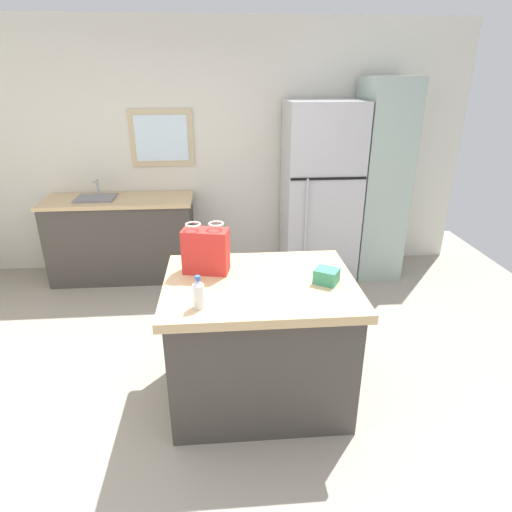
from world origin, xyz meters
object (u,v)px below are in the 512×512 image
at_px(tall_cabinet, 380,181).
at_px(shopping_bag, 206,251).
at_px(bottle, 198,294).
at_px(small_box, 327,276).
at_px(refrigerator, 320,192).
at_px(kitchen_island, 260,340).

relative_size(tall_cabinet, shopping_bag, 6.16).
height_order(tall_cabinet, bottle, tall_cabinet).
xyz_separation_m(tall_cabinet, small_box, (-1.07, -2.08, -0.11)).
xyz_separation_m(shopping_bag, small_box, (0.76, -0.23, -0.11)).
xyz_separation_m(refrigerator, tall_cabinet, (0.65, 0.00, 0.11)).
height_order(refrigerator, small_box, refrigerator).
bearing_deg(small_box, kitchen_island, 172.68).
bearing_deg(shopping_bag, tall_cabinet, 45.26).
bearing_deg(small_box, tall_cabinet, 62.80).
bearing_deg(tall_cabinet, kitchen_island, -126.31).
xyz_separation_m(kitchen_island, shopping_bag, (-0.34, 0.18, 0.60)).
relative_size(small_box, bottle, 0.72).
xyz_separation_m(refrigerator, small_box, (-0.42, -2.08, 0.00)).
distance_m(tall_cabinet, bottle, 2.99).
distance_m(tall_cabinet, small_box, 2.34).
xyz_separation_m(kitchen_island, small_box, (0.42, -0.05, 0.49)).
distance_m(tall_cabinet, shopping_bag, 2.60).
bearing_deg(kitchen_island, tall_cabinet, 53.69).
bearing_deg(bottle, shopping_bag, 86.22).
relative_size(tall_cabinet, bottle, 10.70).
bearing_deg(kitchen_island, small_box, -7.32).
bearing_deg(shopping_bag, bottle, -93.78).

